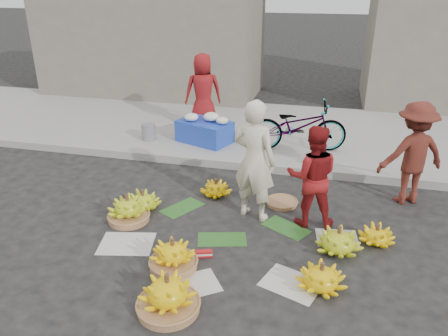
% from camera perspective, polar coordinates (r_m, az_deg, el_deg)
% --- Properties ---
extents(ground, '(80.00, 80.00, 0.00)m').
position_cam_1_polar(ground, '(6.07, 1.14, -8.44)').
color(ground, black).
rests_on(ground, ground).
extents(curb, '(40.00, 0.25, 0.15)m').
position_cam_1_polar(curb, '(7.96, 4.66, 0.26)').
color(curb, gray).
rests_on(curb, ground).
extents(sidewalk, '(40.00, 4.00, 0.12)m').
position_cam_1_polar(sidewalk, '(9.91, 6.69, 4.88)').
color(sidewalk, gray).
rests_on(sidewalk, ground).
extents(building_left, '(6.00, 3.00, 4.00)m').
position_cam_1_polar(building_left, '(13.30, -9.28, 18.12)').
color(building_left, gray).
rests_on(building_left, sidewalk).
extents(newspaper_scatter, '(3.20, 1.80, 0.00)m').
position_cam_1_polar(newspaper_scatter, '(5.43, -0.78, -12.78)').
color(newspaper_scatter, silver).
rests_on(newspaper_scatter, ground).
extents(banana_leaves, '(2.00, 1.00, 0.00)m').
position_cam_1_polar(banana_leaves, '(6.26, 0.65, -7.35)').
color(banana_leaves, '#21561C').
rests_on(banana_leaves, ground).
extents(banana_bunch_0, '(0.59, 0.59, 0.42)m').
position_cam_1_polar(banana_bunch_0, '(6.42, -12.41, -5.36)').
color(banana_bunch_0, '#93623D').
rests_on(banana_bunch_0, ground).
extents(banana_bunch_1, '(0.57, 0.57, 0.41)m').
position_cam_1_polar(banana_bunch_1, '(5.36, -6.67, -11.29)').
color(banana_bunch_1, '#93623D').
rests_on(banana_bunch_1, ground).
extents(banana_bunch_2, '(0.72, 0.72, 0.45)m').
position_cam_1_polar(banana_bunch_2, '(4.77, -7.36, -16.12)').
color(banana_bunch_2, '#93623D').
rests_on(banana_bunch_2, ground).
extents(banana_bunch_3, '(0.65, 0.65, 0.34)m').
position_cam_1_polar(banana_bunch_3, '(5.15, 12.57, -13.77)').
color(banana_bunch_3, yellow).
rests_on(banana_bunch_3, ground).
extents(banana_bunch_4, '(0.76, 0.76, 0.36)m').
position_cam_1_polar(banana_bunch_4, '(5.80, 14.69, -9.17)').
color(banana_bunch_4, '#97B419').
rests_on(banana_bunch_4, ground).
extents(banana_bunch_5, '(0.51, 0.51, 0.29)m').
position_cam_1_polar(banana_bunch_5, '(6.13, 19.32, -8.32)').
color(banana_bunch_5, yellow).
rests_on(banana_bunch_5, ground).
extents(banana_bunch_6, '(0.60, 0.60, 0.32)m').
position_cam_1_polar(banana_bunch_6, '(6.69, -10.52, -4.26)').
color(banana_bunch_6, '#97B419').
rests_on(banana_bunch_6, ground).
extents(banana_bunch_7, '(0.53, 0.53, 0.29)m').
position_cam_1_polar(banana_bunch_7, '(7.00, -1.07, -2.70)').
color(banana_bunch_7, yellow).
rests_on(banana_bunch_7, ground).
extents(basket_spare, '(0.53, 0.53, 0.05)m').
position_cam_1_polar(basket_spare, '(6.83, 7.56, -4.50)').
color(basket_spare, '#93623D').
rests_on(basket_spare, ground).
extents(incense_stack, '(0.22, 0.13, 0.09)m').
position_cam_1_polar(incense_stack, '(5.58, -2.63, -11.13)').
color(incense_stack, red).
rests_on(incense_stack, ground).
extents(vendor_cream, '(0.74, 0.60, 1.75)m').
position_cam_1_polar(vendor_cream, '(6.10, 4.01, 0.95)').
color(vendor_cream, '#ECE2C7').
rests_on(vendor_cream, ground).
extents(vendor_red, '(0.76, 0.62, 1.46)m').
position_cam_1_polar(vendor_red, '(6.08, 11.45, -1.09)').
color(vendor_red, maroon).
rests_on(vendor_red, ground).
extents(man_striped, '(1.18, 0.96, 1.60)m').
position_cam_1_polar(man_striped, '(7.13, 23.42, 1.74)').
color(man_striped, '#9C2C1C').
rests_on(man_striped, ground).
extents(flower_table, '(1.21, 0.98, 0.61)m').
position_cam_1_polar(flower_table, '(8.91, -2.51, 4.97)').
color(flower_table, '#1B39B2').
rests_on(flower_table, sidewalk).
extents(grey_bucket, '(0.29, 0.29, 0.33)m').
position_cam_1_polar(grey_bucket, '(9.20, -9.81, 4.68)').
color(grey_bucket, slate).
rests_on(grey_bucket, sidewalk).
extents(flower_vendor, '(0.94, 0.79, 1.64)m').
position_cam_1_polar(flower_vendor, '(9.65, -2.74, 9.96)').
color(flower_vendor, maroon).
rests_on(flower_vendor, sidewalk).
extents(bicycle, '(0.97, 1.93, 0.97)m').
position_cam_1_polar(bicycle, '(8.52, 9.66, 5.42)').
color(bicycle, gray).
rests_on(bicycle, sidewalk).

